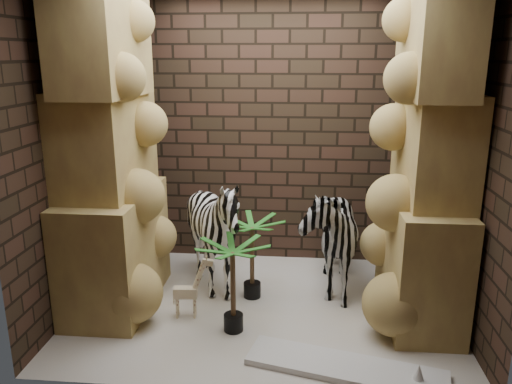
# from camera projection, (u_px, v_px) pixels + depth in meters

# --- Properties ---
(floor) EXTENTS (3.50, 3.50, 0.00)m
(floor) POSITION_uv_depth(u_px,v_px,m) (263.00, 307.00, 4.78)
(floor) COLOR silver
(floor) RESTS_ON ground
(wall_back) EXTENTS (3.50, 0.00, 3.50)m
(wall_back) POSITION_uv_depth(u_px,v_px,m) (272.00, 131.00, 5.58)
(wall_back) COLOR black
(wall_back) RESTS_ON ground
(wall_front) EXTENTS (3.50, 0.00, 3.50)m
(wall_front) POSITION_uv_depth(u_px,v_px,m) (248.00, 190.00, 3.18)
(wall_front) COLOR black
(wall_front) RESTS_ON ground
(wall_left) EXTENTS (0.00, 3.00, 3.00)m
(wall_left) POSITION_uv_depth(u_px,v_px,m) (70.00, 149.00, 4.54)
(wall_left) COLOR black
(wall_left) RESTS_ON ground
(wall_right) EXTENTS (0.00, 3.00, 3.00)m
(wall_right) POSITION_uv_depth(u_px,v_px,m) (470.00, 156.00, 4.23)
(wall_right) COLOR black
(wall_right) RESTS_ON ground
(rock_pillar_left) EXTENTS (0.68, 1.30, 3.00)m
(rock_pillar_left) POSITION_uv_depth(u_px,v_px,m) (108.00, 150.00, 4.51)
(rock_pillar_left) COLOR tan
(rock_pillar_left) RESTS_ON floor
(rock_pillar_right) EXTENTS (0.58, 1.25, 3.00)m
(rock_pillar_right) POSITION_uv_depth(u_px,v_px,m) (430.00, 155.00, 4.26)
(rock_pillar_right) COLOR tan
(rock_pillar_right) RESTS_ON floor
(zebra_right) EXTENTS (0.66, 1.17, 1.36)m
(zebra_right) POSITION_uv_depth(u_px,v_px,m) (327.00, 224.00, 5.04)
(zebra_right) COLOR white
(zebra_right) RESTS_ON floor
(zebra_left) EXTENTS (1.34, 1.50, 1.14)m
(zebra_left) POSITION_uv_depth(u_px,v_px,m) (215.00, 239.00, 4.96)
(zebra_left) COLOR white
(zebra_left) RESTS_ON floor
(giraffe_toy) EXTENTS (0.32, 0.13, 0.62)m
(giraffe_toy) POSITION_uv_depth(u_px,v_px,m) (185.00, 286.00, 4.54)
(giraffe_toy) COLOR beige
(giraffe_toy) RESTS_ON floor
(palm_front) EXTENTS (0.36, 0.36, 0.83)m
(palm_front) POSITION_uv_depth(u_px,v_px,m) (252.00, 258.00, 4.89)
(palm_front) COLOR #215D16
(palm_front) RESTS_ON floor
(palm_back) EXTENTS (0.36, 0.36, 0.83)m
(palm_back) POSITION_uv_depth(u_px,v_px,m) (233.00, 287.00, 4.28)
(palm_back) COLOR #215D16
(palm_back) RESTS_ON floor
(surfboard) EXTENTS (1.55, 0.72, 0.05)m
(surfboard) POSITION_uv_depth(u_px,v_px,m) (345.00, 368.00, 3.83)
(surfboard) COLOR silver
(surfboard) RESTS_ON floor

